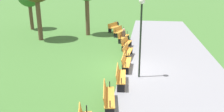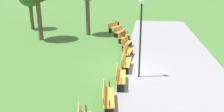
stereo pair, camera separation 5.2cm
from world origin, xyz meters
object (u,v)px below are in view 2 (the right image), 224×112
Objects in this scene: bench_3 at (126,43)px; bench_7 at (107,96)px; bench_4 at (127,51)px; lamp_post at (141,24)px; bench_1 at (119,31)px; bench_6 at (120,76)px; bench_0 at (114,27)px; bench_5 at (126,62)px; person_seated at (125,35)px; trash_bin at (117,25)px; bench_2 at (123,36)px.

bench_3 and bench_7 have the same top height.
bench_4 is 4.36m from lamp_post.
bench_1 is at bearing 175.33° from bench_7.
bench_3 is 6.83m from bench_6.
bench_5 is (11.11, 2.27, 0.00)m from bench_0.
bench_1 is 13.56m from bench_7.
lamp_post is at bearing 20.36° from bench_4.
bench_0 is at bearing 177.64° from bench_7.
bench_0 is 0.99× the size of bench_1.
person_seated is at bearing 42.97° from bench_0.
bench_7 is (15.65, 1.91, 0.00)m from bench_0.
bench_0 is 11.34m from bench_5.
bench_0 and bench_1 have the same top height.
trash_bin is at bearing -151.99° from person_seated.
lamp_post reaches higher than bench_2.
bench_5 is at bearing 6.96° from bench_4.
bench_6 is at bearing 7.96° from trash_bin.
bench_2 reaches higher than trash_bin.
person_seated reaches higher than bench_5.
bench_7 is at bearing 9.30° from bench_3.
bench_4 is 6.83m from bench_7.
bench_4 is at bearing -164.29° from lamp_post.
bench_6 is at bearing 32.51° from bench_0.
bench_5 is (4.55, 0.37, 0.00)m from bench_3.
person_seated is 1.60× the size of trash_bin.
bench_6 is 9.01m from person_seated.
bench_2 is 1.01× the size of bench_6.
lamp_post is (1.14, 0.87, 2.53)m from bench_5.
person_seated is at bearing -168.71° from lamp_post.
bench_6 is (13.39, 2.18, 0.00)m from bench_0.
bench_4 is at bearing 16.24° from bench_3.
bench_6 is 2.59× the size of trash_bin.
person_seated is at bearing -162.04° from bench_3.
bench_6 and bench_7 have the same top height.
bench_5 is 6.74m from person_seated.
bench_3 is (4.43, 1.09, 0.00)m from bench_1.
person_seated reaches higher than bench_2.
bench_3 is at bearing 22.61° from person_seated.
bench_2 is 4.56m from bench_4.
bench_2 is 1.65× the size of person_seated.
bench_0 is at bearing -161.46° from bench_4.
trash_bin is (-1.49, 0.10, -0.10)m from bench_0.
bench_5 reaches higher than trash_bin.
bench_3 is 9.09m from bench_7.
bench_7 is 11.26m from person_seated.
bench_2 is 0.45× the size of lamp_post.
bench_2 is at bearing -166.09° from bench_4.
trash_bin is at bearing -176.69° from bench_6.
bench_1 is at bearing 11.08° from trash_bin.
bench_1 is 2.62× the size of trash_bin.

